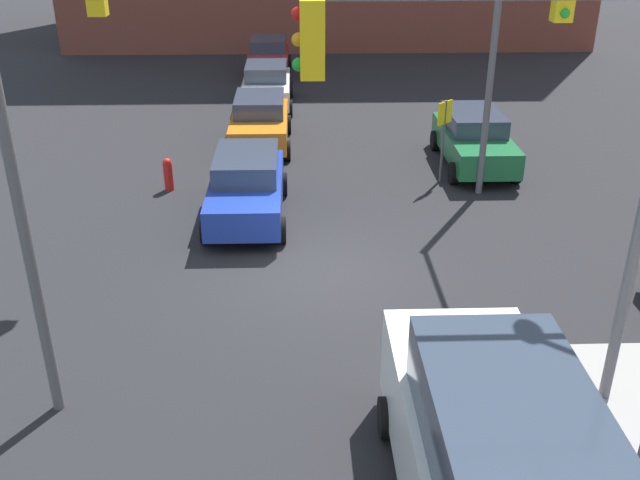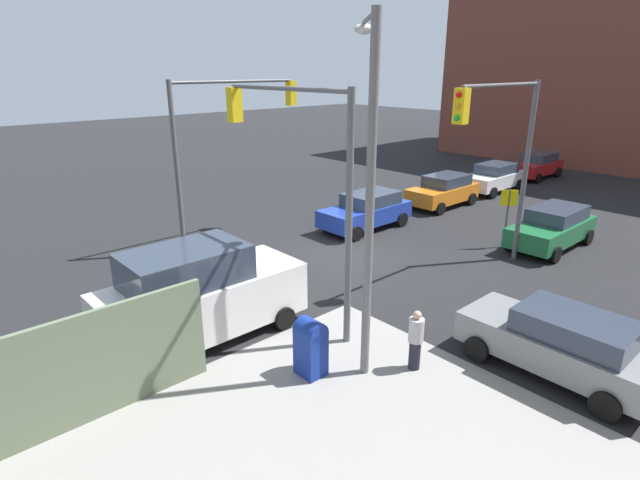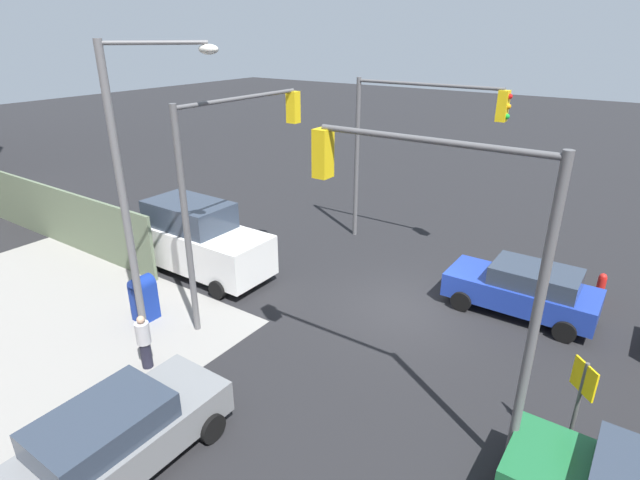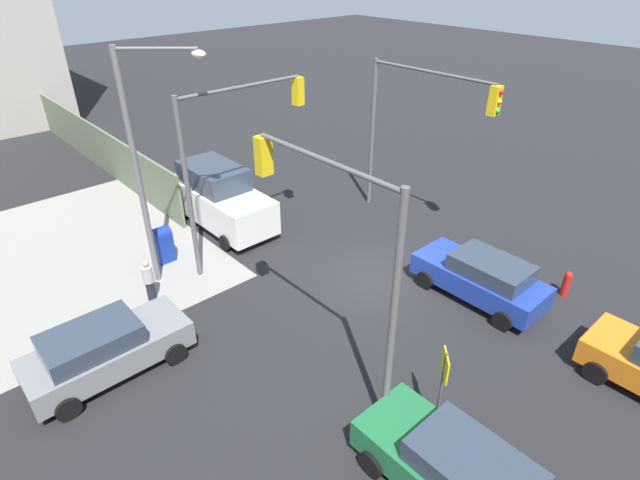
% 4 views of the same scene
% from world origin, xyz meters
% --- Properties ---
extents(ground_plane, '(120.00, 120.00, 0.00)m').
position_xyz_m(ground_plane, '(0.00, 0.00, 0.00)').
color(ground_plane, black).
extents(construction_fence, '(21.11, 0.12, 2.40)m').
position_xyz_m(construction_fence, '(18.56, 3.20, 1.20)').
color(construction_fence, '#607056').
rests_on(construction_fence, ground).
extents(traffic_signal_nw_corner, '(4.87, 0.36, 6.50)m').
position_xyz_m(traffic_signal_nw_corner, '(-2.67, 4.50, 4.59)').
color(traffic_signal_nw_corner, '#59595B').
rests_on(traffic_signal_nw_corner, ground).
extents(traffic_signal_se_corner, '(5.87, 0.36, 6.50)m').
position_xyz_m(traffic_signal_se_corner, '(2.24, -4.50, 4.65)').
color(traffic_signal_se_corner, '#59595B').
rests_on(traffic_signal_se_corner, ground).
extents(traffic_signal_ne_corner, '(0.36, 5.20, 6.50)m').
position_xyz_m(traffic_signal_ne_corner, '(4.50, 2.53, 4.61)').
color(traffic_signal_ne_corner, '#59595B').
rests_on(traffic_signal_ne_corner, ground).
extents(street_lamp_corner, '(1.97, 2.08, 8.00)m').
position_xyz_m(street_lamp_corner, '(4.96, 5.52, 4.70)').
color(street_lamp_corner, slate).
rests_on(street_lamp_corner, ground).
extents(warning_sign_two_way, '(0.48, 0.48, 2.40)m').
position_xyz_m(warning_sign_two_way, '(-5.40, 3.57, 1.64)').
color(warning_sign_two_way, '#4C4C4C').
rests_on(warning_sign_two_way, ground).
extents(mailbox_blue, '(0.56, 0.64, 1.43)m').
position_xyz_m(mailbox_blue, '(6.20, 5.00, 0.76)').
color(mailbox_blue, navy).
rests_on(mailbox_blue, ground).
extents(fire_hydrant, '(0.26, 0.26, 0.94)m').
position_xyz_m(fire_hydrant, '(-5.00, -4.20, 0.49)').
color(fire_hydrant, red).
rests_on(fire_hydrant, ground).
extents(sedan_blue, '(4.42, 2.02, 1.62)m').
position_xyz_m(sedan_blue, '(-3.12, -1.87, 0.84)').
color(sedan_blue, '#1E389E').
rests_on(sedan_blue, ground).
extents(coupe_gray, '(2.02, 4.36, 1.62)m').
position_xyz_m(coupe_gray, '(1.85, 8.89, 0.84)').
color(coupe_gray, slate).
rests_on(coupe_gray, ground).
extents(van_white_delivery, '(5.40, 2.32, 2.62)m').
position_xyz_m(van_white_delivery, '(7.25, 1.80, 1.28)').
color(van_white_delivery, white).
rests_on(van_white_delivery, ground).
extents(pedestrian_crossing, '(0.36, 0.36, 1.54)m').
position_xyz_m(pedestrian_crossing, '(4.20, 6.50, 0.79)').
color(pedestrian_crossing, '#B2B2B7').
rests_on(pedestrian_crossing, ground).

